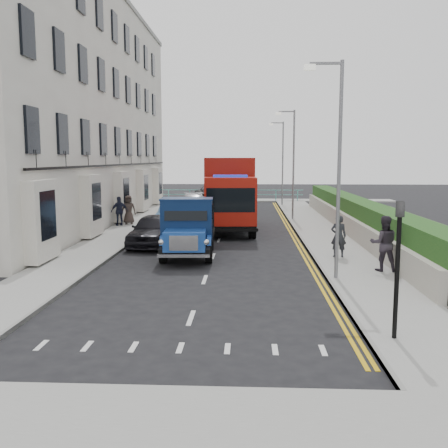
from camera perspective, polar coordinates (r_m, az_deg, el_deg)
ground at (r=18.54m, az=-1.69°, el=-4.90°), size 120.00×120.00×0.00m
pavement_west at (r=28.13m, az=-10.88°, el=-0.65°), size 2.40×38.00×0.12m
pavement_east at (r=27.61m, az=10.81°, el=-0.80°), size 2.60×38.00×0.12m
promenade at (r=47.24m, az=1.02°, el=2.74°), size 30.00×2.50×0.12m
sea_plane at (r=78.17m, az=1.71°, el=4.58°), size 120.00×120.00×0.00m
terrace_west at (r=33.06m, az=-16.91°, el=12.71°), size 6.31×30.20×14.25m
garden_east at (r=27.84m, az=14.75°, el=0.90°), size 1.45×28.00×1.75m
seafront_railing at (r=46.40m, az=1.00°, el=3.30°), size 13.00×0.08×1.11m
lamp_near at (r=16.29m, az=12.63°, el=7.38°), size 1.23×0.18×7.00m
lamp_mid at (r=32.17m, az=7.74°, el=7.46°), size 1.23×0.18×7.00m
lamp_far at (r=42.15m, az=6.56°, el=7.48°), size 1.23×0.18×7.00m
traffic_signal at (r=11.19m, az=19.29°, el=-2.73°), size 0.16×0.20×3.10m
bedford_lorry at (r=19.86m, az=-4.21°, el=-0.85°), size 2.26×5.18×2.40m
red_lorry at (r=27.81m, az=0.55°, el=3.70°), size 3.05×7.81×4.02m
parked_car_front at (r=23.09m, az=-8.07°, el=-0.67°), size 2.03×4.39×1.46m
parked_car_mid at (r=28.02m, az=-5.50°, el=0.91°), size 1.85×4.82×1.57m
parked_car_rear at (r=36.42m, az=-3.59°, el=2.34°), size 2.14×4.97×1.43m
seafront_car_left at (r=45.28m, az=-1.36°, el=3.49°), size 3.94×6.31×1.63m
seafront_car_right at (r=38.96m, az=1.40°, el=2.71°), size 3.17×4.63×1.46m
pedestrian_east_near at (r=20.10m, az=12.96°, el=-1.36°), size 0.63×0.43×1.67m
pedestrian_east_far at (r=18.03m, az=17.80°, el=-2.12°), size 0.99×0.81×1.92m
pedestrian_west_near at (r=29.44m, az=-11.85°, el=1.46°), size 1.06×0.85×1.69m
pedestrian_west_far at (r=30.02m, az=-10.85°, el=1.62°), size 0.92×0.68×1.71m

